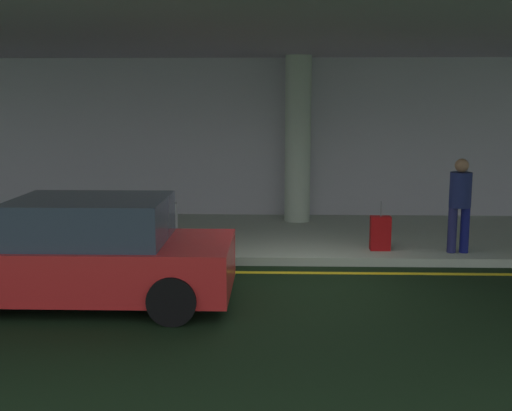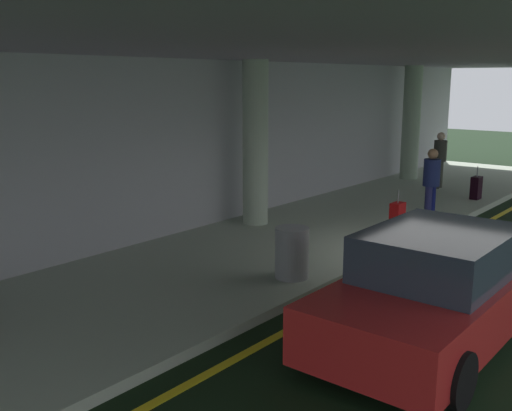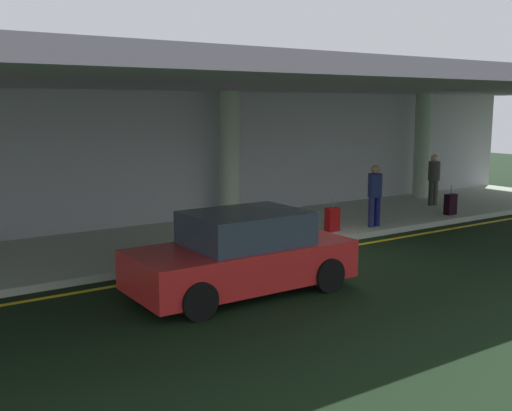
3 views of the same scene
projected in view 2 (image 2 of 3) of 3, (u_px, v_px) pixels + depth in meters
ground_plane at (444, 268)px, 10.88m from camera, size 60.00×60.00×0.00m
sidewalk at (304, 236)px, 12.78m from camera, size 26.00×4.20×0.15m
lane_stripe_yellow at (414, 262)px, 11.24m from camera, size 26.00×0.14×0.01m
support_column_far_left at (255, 144)px, 13.23m from camera, size 0.57×0.57×3.65m
support_column_left_mid at (411, 123)px, 19.29m from camera, size 0.57×0.57×3.65m
ceiling_overhang at (329, 50)px, 11.66m from camera, size 28.00×13.20×0.30m
terminal_back_wall at (226, 144)px, 13.79m from camera, size 26.00×0.30×3.80m
car_red at (435, 290)px, 7.68m from camera, size 4.10×1.92×1.50m
traveler_with_luggage at (440, 156)px, 17.75m from camera, size 0.38×0.38×1.68m
person_waiting_for_ride at (431, 180)px, 13.66m from camera, size 0.38×0.38×1.68m
suitcase_upright_primary at (476, 188)px, 16.26m from camera, size 0.36×0.22×0.90m
suitcase_upright_secondary at (397, 217)px, 12.87m from camera, size 0.36×0.22×0.90m
trash_bin_steel at (292, 253)px, 9.82m from camera, size 0.56×0.56×0.85m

